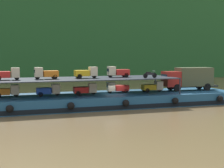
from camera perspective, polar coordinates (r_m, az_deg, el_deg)
ground_plane at (r=42.03m, az=0.37°, el=-3.66°), size 400.00×400.00×0.00m
cargo_barge at (r=41.89m, az=0.39°, el=-2.65°), size 31.61×8.44×1.50m
covered_lorry at (r=46.58m, az=12.94°, el=1.02°), size 7.92×2.55×3.10m
cargo_rack at (r=40.59m, az=-4.71°, el=0.90°), size 22.41×7.00×2.00m
mini_truck_lower_stern at (r=40.10m, az=-17.44°, el=-1.15°), size 2.77×1.26×1.38m
mini_truck_lower_aft at (r=39.96m, az=-10.77°, el=-1.03°), size 2.77×1.25×1.38m
mini_truck_lower_mid at (r=40.38m, az=-4.56°, el=-0.89°), size 2.78×1.28×1.38m
mini_truck_lower_fore at (r=42.31m, az=0.91°, el=-0.61°), size 2.79×1.29×1.38m
mini_truck_lower_bow at (r=43.79m, az=6.95°, el=-0.46°), size 2.76×1.23×1.38m
mini_truck_upper_stern at (r=39.23m, az=-17.37°, el=1.65°), size 2.75×1.21×1.38m
mini_truck_upper_mid at (r=39.66m, az=-11.21°, el=1.82°), size 2.76×1.24×1.38m
mini_truck_upper_fore at (r=40.47m, az=-4.40°, el=1.96°), size 2.75×1.22×1.38m
mini_truck_upper_bow at (r=42.20m, az=1.00°, el=2.10°), size 2.77×1.25×1.38m
motorcycle_upper_port at (r=41.11m, az=6.48°, el=1.63°), size 1.90×0.55×0.87m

